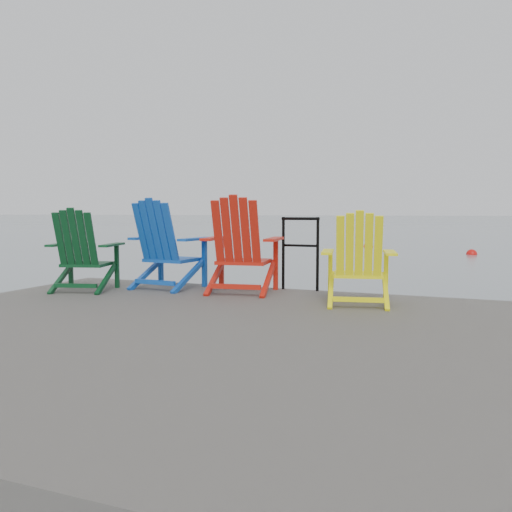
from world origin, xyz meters
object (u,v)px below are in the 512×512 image
at_px(chair_blue, 166,245).
at_px(chair_red, 241,246).
at_px(handrail, 300,246).
at_px(chair_yellow, 359,259).
at_px(buoy_b, 368,247).
at_px(buoy_a, 472,255).
at_px(chair_green, 83,251).

xyz_separation_m(chair_blue, chair_red, (1.02, -0.00, 0.01)).
height_order(handrail, chair_yellow, chair_yellow).
relative_size(chair_blue, chair_red, 0.98).
height_order(chair_yellow, buoy_b, chair_yellow).
bearing_deg(chair_yellow, chair_blue, 160.34).
distance_m(handrail, buoy_a, 13.69).
height_order(chair_green, chair_red, chair_red).
bearing_deg(chair_blue, chair_green, -141.15).
distance_m(chair_yellow, buoy_a, 14.41).
distance_m(chair_red, chair_yellow, 1.50).
xyz_separation_m(handrail, chair_yellow, (0.88, -0.83, -0.07)).
relative_size(chair_blue, chair_yellow, 1.16).
xyz_separation_m(chair_green, buoy_a, (4.42, 14.56, -0.99)).
bearing_deg(buoy_b, chair_green, -91.46).
bearing_deg(buoy_a, chair_yellow, -94.44).
distance_m(chair_yellow, buoy_b, 17.25).
bearing_deg(handrail, chair_green, -156.38).
xyz_separation_m(chair_green, chair_red, (1.85, 0.57, 0.07)).
bearing_deg(chair_yellow, buoy_b, 87.69).
xyz_separation_m(chair_red, buoy_a, (2.57, 14.00, -1.06)).
distance_m(chair_blue, buoy_b, 16.68).
bearing_deg(chair_blue, buoy_a, 79.83).
distance_m(handrail, chair_red, 0.76).
distance_m(handrail, chair_yellow, 1.21).
bearing_deg(handrail, chair_blue, -162.91).
height_order(chair_yellow, buoy_a, chair_yellow).
relative_size(chair_red, chair_yellow, 1.18).
height_order(handrail, chair_green, chair_green).
bearing_deg(chair_red, chair_green, -171.75).
bearing_deg(chair_yellow, chair_red, 155.12).
distance_m(handrail, buoy_b, 16.30).
distance_m(chair_green, buoy_b, 17.25).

